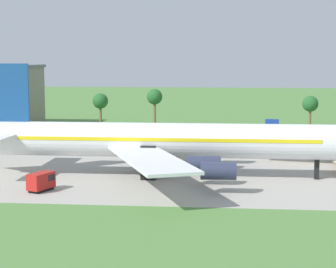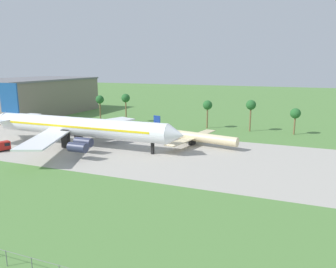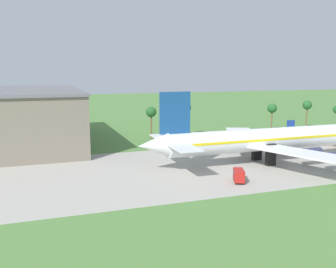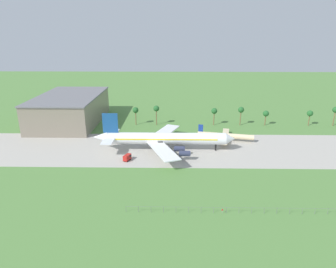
{
  "view_description": "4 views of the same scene",
  "coord_description": "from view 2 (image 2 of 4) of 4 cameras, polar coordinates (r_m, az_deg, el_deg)",
  "views": [
    {
      "loc": [
        -18.8,
        -99.11,
        19.31
      ],
      "look_at": [
        -28.28,
        -1.63,
        7.01
      ],
      "focal_mm": 65.0,
      "sensor_mm": 36.0,
      "label": 1
    },
    {
      "loc": [
        31.53,
        -81.13,
        24.26
      ],
      "look_at": [
        0.18,
        -1.63,
        6.01
      ],
      "focal_mm": 35.0,
      "sensor_mm": 36.0,
      "label": 2
    },
    {
      "loc": [
        -84.42,
        -80.9,
        22.97
      ],
      "look_at": [
        -56.74,
        -1.63,
        8.82
      ],
      "focal_mm": 40.0,
      "sensor_mm": 36.0,
      "label": 3
    },
    {
      "loc": [
        -25.04,
        -137.34,
        54.81
      ],
      "look_at": [
        -27.66,
        5.0,
        6.0
      ],
      "focal_mm": 32.0,
      "sensor_mm": 36.0,
      "label": 4
    }
  ],
  "objects": [
    {
      "name": "perimeter_fence",
      "position": [
        46.88,
        -26.36,
        -18.43
      ],
      "size": [
        80.1,
        0.1,
        2.1
      ],
      "color": "slate",
      "rests_on": "ground_plane"
    },
    {
      "name": "jet_airliner",
      "position": [
        101.9,
        -15.74,
        1.24
      ],
      "size": [
        68.46,
        51.64,
        18.39
      ],
      "color": "white",
      "rests_on": "ground_plane"
    },
    {
      "name": "palm_tree_row",
      "position": [
        123.62,
        13.0,
        4.59
      ],
      "size": [
        124.9,
        3.6,
        12.18
      ],
      "color": "brown",
      "rests_on": "ground_plane"
    },
    {
      "name": "ground_plane",
      "position": [
        90.36,
        0.27,
        -3.52
      ],
      "size": [
        600.0,
        600.0,
        0.0
      ],
      "primitive_type": "plane",
      "color": "#517F3D"
    },
    {
      "name": "terminal_building",
      "position": [
        175.96,
        -22.48,
        6.08
      ],
      "size": [
        36.72,
        61.2,
        17.4
      ],
      "color": "slate",
      "rests_on": "ground_plane"
    },
    {
      "name": "regional_aircraft",
      "position": [
        100.53,
        4.18,
        -0.42
      ],
      "size": [
        29.21,
        26.45,
        7.93
      ],
      "color": "beige",
      "rests_on": "ground_plane"
    },
    {
      "name": "baggage_tug",
      "position": [
        104.45,
        -26.9,
        -1.89
      ],
      "size": [
        3.49,
        4.71,
        2.71
      ],
      "color": "black",
      "rests_on": "ground_plane"
    },
    {
      "name": "taxiway_strip",
      "position": [
        90.36,
        0.27,
        -3.51
      ],
      "size": [
        320.0,
        44.0,
        0.02
      ],
      "color": "#A8A399",
      "rests_on": "ground_plane"
    }
  ]
}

